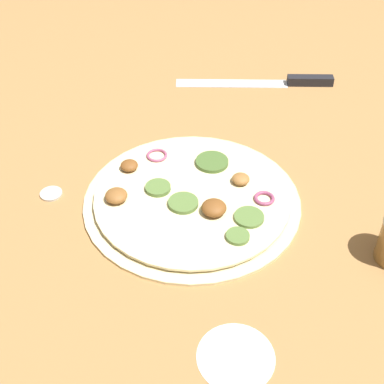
# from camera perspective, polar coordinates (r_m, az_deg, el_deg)

# --- Properties ---
(ground_plane) EXTENTS (3.00, 3.00, 0.00)m
(ground_plane) POSITION_cam_1_polar(r_m,az_deg,el_deg) (0.82, 0.00, -1.02)
(ground_plane) COLOR #9E703F
(pizza) EXTENTS (0.33, 0.33, 0.03)m
(pizza) POSITION_cam_1_polar(r_m,az_deg,el_deg) (0.82, -0.02, -0.61)
(pizza) COLOR beige
(pizza) RESTS_ON ground_plane
(knife) EXTENTS (0.15, 0.30, 0.02)m
(knife) POSITION_cam_1_polar(r_m,az_deg,el_deg) (1.12, 9.64, 11.55)
(knife) COLOR silver
(knife) RESTS_ON ground_plane
(loose_cap) EXTENTS (0.03, 0.03, 0.01)m
(loose_cap) POSITION_cam_1_polar(r_m,az_deg,el_deg) (0.86, -14.81, -0.09)
(loose_cap) COLOR beige
(loose_cap) RESTS_ON ground_plane
(flour_patch) EXTENTS (0.09, 0.09, 0.00)m
(flour_patch) POSITION_cam_1_polar(r_m,az_deg,el_deg) (0.65, 4.69, -17.10)
(flour_patch) COLOR white
(flour_patch) RESTS_ON ground_plane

